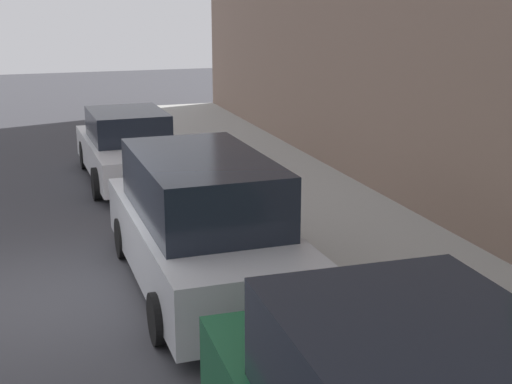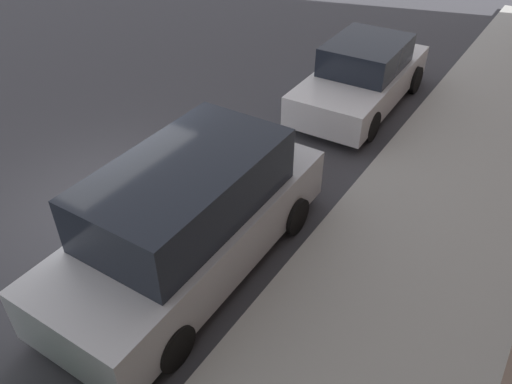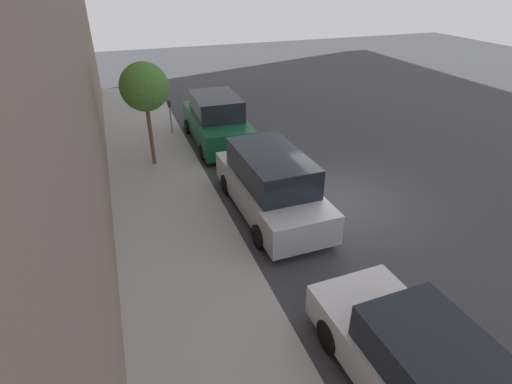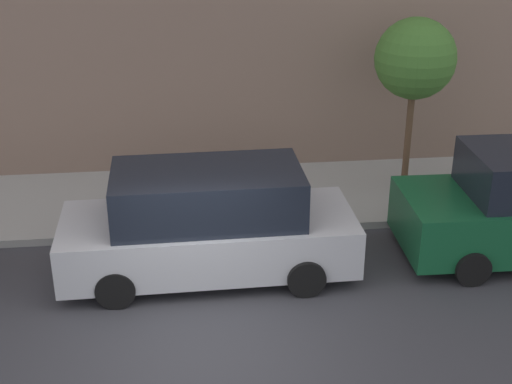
% 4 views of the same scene
% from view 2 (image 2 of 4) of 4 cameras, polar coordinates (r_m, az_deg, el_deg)
% --- Properties ---
extents(ground_plane, '(60.00, 60.00, 0.00)m').
position_cam_2_polar(ground_plane, '(9.32, -16.83, -1.62)').
color(ground_plane, '#38383D').
extents(sidewalk, '(3.18, 32.00, 0.15)m').
position_cam_2_polar(sidewalk, '(7.08, 13.17, -15.41)').
color(sidewalk, '#9E9E99').
rests_on(sidewalk, ground_plane).
extents(parked_minivan_second, '(2.02, 4.93, 1.90)m').
position_cam_2_polar(parked_minivan_second, '(7.31, -7.52, -2.93)').
color(parked_minivan_second, '#B7BABF').
rests_on(parked_minivan_second, ground_plane).
extents(parked_sedan_third, '(1.93, 4.55, 1.54)m').
position_cam_2_polar(parked_sedan_third, '(12.24, 12.06, 12.83)').
color(parked_sedan_third, silver).
rests_on(parked_sedan_third, ground_plane).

